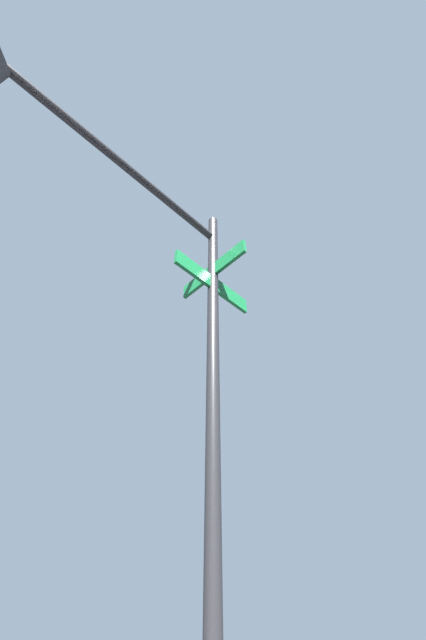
# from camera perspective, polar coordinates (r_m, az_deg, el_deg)

# --- Properties ---
(traffic_signal_near) EXTENTS (2.43, 2.67, 5.51)m
(traffic_signal_near) POSITION_cam_1_polar(r_m,az_deg,el_deg) (3.39, -16.13, 13.11)
(traffic_signal_near) COLOR black
(traffic_signal_near) RESTS_ON ground_plane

